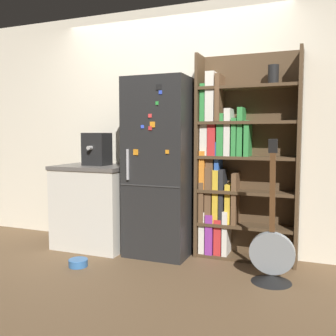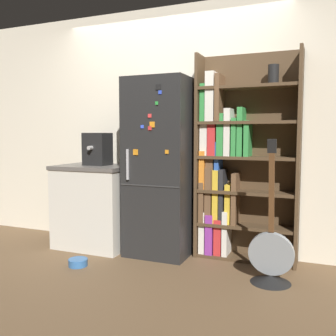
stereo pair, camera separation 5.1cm
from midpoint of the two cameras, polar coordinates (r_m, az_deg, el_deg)
ground_plane at (r=3.87m, az=-1.79°, el=-13.54°), size 16.00×16.00×0.00m
wall_back at (r=4.11m, az=0.88°, el=5.96°), size 8.00×0.05×2.60m
refrigerator at (r=3.84m, az=-0.78°, el=0.08°), size 0.64×0.58×1.80m
bookshelf at (r=3.78m, az=10.39°, el=0.45°), size 0.99×0.28×2.03m
kitchen_counter at (r=4.24m, az=-10.59°, el=-5.66°), size 0.81×0.63×0.90m
espresso_machine at (r=4.17m, az=-10.35°, el=2.86°), size 0.26×0.28×0.35m
guitar at (r=3.34m, az=15.83°, el=-13.74°), size 0.38×0.34×1.21m
pet_bowl at (r=3.74m, az=-13.16°, el=-13.77°), size 0.18×0.18×0.07m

